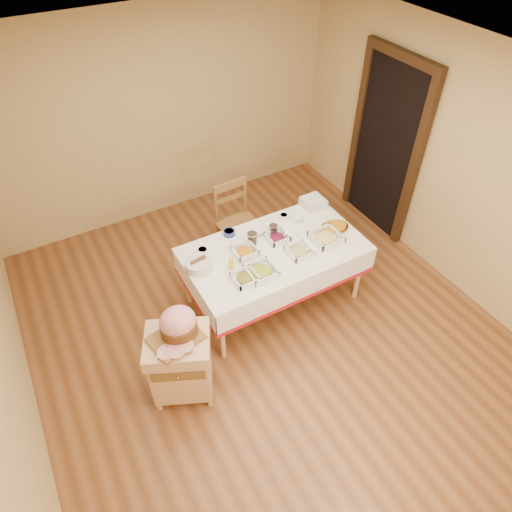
{
  "coord_description": "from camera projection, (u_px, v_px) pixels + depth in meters",
  "views": [
    {
      "loc": [
        -1.54,
        -2.59,
        3.85
      ],
      "look_at": [
        0.03,
        0.2,
        0.86
      ],
      "focal_mm": 32.0,
      "sensor_mm": 36.0,
      "label": 1
    }
  ],
  "objects": [
    {
      "name": "room_shell",
      "position": [
        264.0,
        234.0,
        3.94
      ],
      "size": [
        5.0,
        5.0,
        5.0
      ],
      "color": "brown",
      "rests_on": "ground"
    },
    {
      "name": "doorway",
      "position": [
        386.0,
        145.0,
        5.43
      ],
      "size": [
        0.09,
        1.1,
        2.2
      ],
      "color": "black",
      "rests_on": "ground"
    },
    {
      "name": "dining_table",
      "position": [
        274.0,
        260.0,
        4.72
      ],
      "size": [
        1.82,
        1.02,
        0.76
      ],
      "color": "#DFAE7A",
      "rests_on": "ground"
    },
    {
      "name": "butcher_cart",
      "position": [
        181.0,
        362.0,
        4.0
      ],
      "size": [
        0.68,
        0.64,
        0.77
      ],
      "color": "#DFAE7A",
      "rests_on": "ground"
    },
    {
      "name": "dining_chair",
      "position": [
        238.0,
        223.0,
        5.3
      ],
      "size": [
        0.47,
        0.45,
        1.0
      ],
      "color": "brown",
      "rests_on": "ground"
    },
    {
      "name": "ham_on_board",
      "position": [
        178.0,
        325.0,
        3.73
      ],
      "size": [
        0.44,
        0.42,
        0.29
      ],
      "color": "brown",
      "rests_on": "butcher_cart"
    },
    {
      "name": "serving_dish_a",
      "position": [
        245.0,
        278.0,
        4.26
      ],
      "size": [
        0.23,
        0.22,
        0.1
      ],
      "color": "silver",
      "rests_on": "dining_table"
    },
    {
      "name": "serving_dish_b",
      "position": [
        261.0,
        272.0,
        4.32
      ],
      "size": [
        0.27,
        0.27,
        0.11
      ],
      "color": "silver",
      "rests_on": "dining_table"
    },
    {
      "name": "serving_dish_c",
      "position": [
        299.0,
        252.0,
        4.53
      ],
      "size": [
        0.23,
        0.23,
        0.09
      ],
      "color": "silver",
      "rests_on": "dining_table"
    },
    {
      "name": "serving_dish_d",
      "position": [
        326.0,
        238.0,
        4.68
      ],
      "size": [
        0.29,
        0.29,
        0.11
      ],
      "color": "silver",
      "rests_on": "dining_table"
    },
    {
      "name": "serving_dish_e",
      "position": [
        245.0,
        252.0,
        4.53
      ],
      "size": [
        0.23,
        0.22,
        0.11
      ],
      "color": "silver",
      "rests_on": "dining_table"
    },
    {
      "name": "serving_dish_f",
      "position": [
        277.0,
        237.0,
        4.69
      ],
      "size": [
        0.22,
        0.21,
        0.1
      ],
      "color": "silver",
      "rests_on": "dining_table"
    },
    {
      "name": "small_bowl_left",
      "position": [
        203.0,
        251.0,
        4.54
      ],
      "size": [
        0.11,
        0.11,
        0.05
      ],
      "color": "silver",
      "rests_on": "dining_table"
    },
    {
      "name": "small_bowl_mid",
      "position": [
        229.0,
        232.0,
        4.75
      ],
      "size": [
        0.12,
        0.12,
        0.05
      ],
      "color": "navy",
      "rests_on": "dining_table"
    },
    {
      "name": "small_bowl_right",
      "position": [
        284.0,
        216.0,
        4.95
      ],
      "size": [
        0.1,
        0.1,
        0.05
      ],
      "color": "silver",
      "rests_on": "dining_table"
    },
    {
      "name": "bowl_white_imported",
      "position": [
        258.0,
        232.0,
        4.78
      ],
      "size": [
        0.15,
        0.15,
        0.03
      ],
      "primitive_type": "imported",
      "rotation": [
        0.0,
        0.0,
        0.08
      ],
      "color": "silver",
      "rests_on": "dining_table"
    },
    {
      "name": "bowl_small_imported",
      "position": [
        297.0,
        218.0,
        4.93
      ],
      "size": [
        0.15,
        0.15,
        0.04
      ],
      "primitive_type": "imported",
      "rotation": [
        0.0,
        0.0,
        0.09
      ],
      "color": "silver",
      "rests_on": "dining_table"
    },
    {
      "name": "preserve_jar_left",
      "position": [
        252.0,
        239.0,
        4.63
      ],
      "size": [
        0.1,
        0.1,
        0.13
      ],
      "color": "silver",
      "rests_on": "dining_table"
    },
    {
      "name": "preserve_jar_right",
      "position": [
        273.0,
        230.0,
        4.74
      ],
      "size": [
        0.09,
        0.09,
        0.11
      ],
      "color": "silver",
      "rests_on": "dining_table"
    },
    {
      "name": "mustard_bottle",
      "position": [
        231.0,
        263.0,
        4.36
      ],
      "size": [
        0.05,
        0.05,
        0.15
      ],
      "color": "yellow",
      "rests_on": "dining_table"
    },
    {
      "name": "bread_basket",
      "position": [
        199.0,
        265.0,
        4.37
      ],
      "size": [
        0.27,
        0.27,
        0.12
      ],
      "color": "silver",
      "rests_on": "dining_table"
    },
    {
      "name": "plate_stack",
      "position": [
        313.0,
        203.0,
        5.09
      ],
      "size": [
        0.23,
        0.23,
        0.1
      ],
      "color": "silver",
      "rests_on": "dining_table"
    },
    {
      "name": "brass_platter",
      "position": [
        334.0,
        228.0,
        4.82
      ],
      "size": [
        0.33,
        0.24,
        0.04
      ],
      "color": "gold",
      "rests_on": "dining_table"
    }
  ]
}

